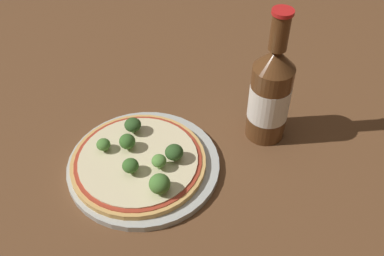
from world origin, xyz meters
name	(u,v)px	position (x,y,z in m)	size (l,w,h in m)	color
ground_plane	(130,165)	(0.00, 0.00, 0.00)	(3.00, 3.00, 0.00)	brown
plate	(144,165)	(0.01, -0.03, 0.01)	(0.25, 0.25, 0.01)	#B2B7B2
pizza	(139,161)	(0.00, -0.02, 0.02)	(0.22, 0.22, 0.01)	tan
broccoli_floret_0	(133,125)	(0.05, 0.02, 0.04)	(0.03, 0.03, 0.03)	#6B8E51
broccoli_floret_1	(130,166)	(-0.03, -0.03, 0.04)	(0.03, 0.03, 0.03)	#6B8E51
broccoli_floret_2	(103,145)	(-0.01, 0.04, 0.04)	(0.02, 0.02, 0.02)	#6B8E51
broccoli_floret_3	(160,184)	(-0.04, -0.09, 0.04)	(0.03, 0.03, 0.03)	#6B8E51
broccoli_floret_4	(127,142)	(0.01, 0.01, 0.04)	(0.03, 0.03, 0.03)	#6B8E51
broccoli_floret_5	(174,152)	(0.03, -0.07, 0.04)	(0.03, 0.03, 0.03)	#6B8E51
broccoli_floret_6	(158,162)	(0.00, -0.06, 0.04)	(0.02, 0.02, 0.03)	#6B8E51
beer_bottle	(270,93)	(0.18, -0.17, 0.09)	(0.07, 0.07, 0.25)	#563319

